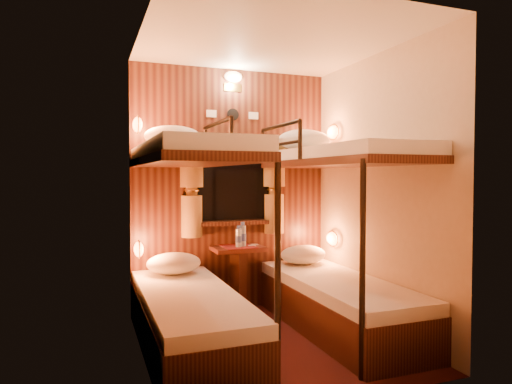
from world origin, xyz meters
name	(u,v)px	position (x,y,z in m)	size (l,w,h in m)	color
floor	(271,342)	(0.00, 0.00, 0.00)	(2.10, 2.10, 0.00)	#3A130F
ceiling	(272,41)	(0.00, 0.00, 2.40)	(2.10, 2.10, 0.00)	silver
wall_back	(232,190)	(0.00, 1.05, 1.20)	(2.40, 2.40, 0.00)	#C6B293
wall_front	(340,200)	(0.00, -1.05, 1.20)	(2.40, 2.40, 0.00)	#C6B293
wall_left	(143,195)	(-1.00, 0.00, 1.20)	(2.40, 2.40, 0.00)	#C6B293
wall_right	(377,192)	(1.00, 0.00, 1.20)	(2.40, 2.40, 0.00)	#C6B293
back_panel	(232,190)	(0.00, 1.04, 1.20)	(2.00, 0.03, 2.40)	black
bunk_left	(190,278)	(-0.65, 0.07, 0.56)	(0.72, 1.90, 1.82)	black
bunk_right	(338,266)	(0.65, 0.07, 0.56)	(0.72, 1.90, 1.82)	black
window	(233,192)	(0.00, 1.00, 1.18)	(1.00, 0.12, 0.79)	black
curtains	(234,183)	(0.00, 0.97, 1.26)	(1.10, 0.22, 1.00)	olive
back_fixtures	(233,85)	(0.00, 1.00, 2.25)	(0.54, 0.09, 0.48)	black
reading_lamps	(243,186)	(0.00, 0.70, 1.24)	(2.00, 0.20, 1.25)	orange
table	(238,271)	(0.00, 0.85, 0.41)	(0.50, 0.34, 0.66)	#542113
bottle_left	(239,238)	(-0.01, 0.80, 0.74)	(0.06, 0.06, 0.21)	#99BFE5
bottle_right	(243,236)	(0.04, 0.83, 0.75)	(0.07, 0.07, 0.24)	#99BFE5
sachet_a	(252,246)	(0.14, 0.84, 0.65)	(0.07, 0.06, 0.01)	silver
sachet_b	(254,244)	(0.18, 0.91, 0.65)	(0.07, 0.06, 0.01)	silver
pillow_lower_left	(174,263)	(-0.65, 0.72, 0.55)	(0.49, 0.35, 0.19)	silver
pillow_lower_right	(303,255)	(0.65, 0.74, 0.55)	(0.47, 0.34, 0.19)	silver
pillow_upper_left	(173,137)	(-0.65, 0.72, 1.69)	(0.51, 0.36, 0.20)	silver
pillow_upper_right	(304,140)	(0.65, 0.73, 1.69)	(0.54, 0.38, 0.21)	silver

